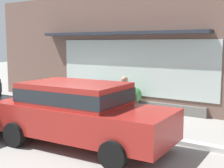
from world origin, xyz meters
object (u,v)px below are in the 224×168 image
at_px(fire_hydrant, 111,107).
at_px(potted_plant_low_front, 104,93).
at_px(parked_car_red, 79,110).
at_px(potted_plant_trailing_edge, 133,97).
at_px(pedestrian_with_handbag, 125,97).
at_px(potted_plant_window_left, 41,91).
at_px(potted_plant_near_hydrant, 64,95).

bearing_deg(fire_hydrant, potted_plant_low_front, 131.19).
bearing_deg(parked_car_red, fire_hydrant, 104.80).
bearing_deg(potted_plant_trailing_edge, pedestrian_with_handbag, -66.81).
relative_size(parked_car_red, potted_plant_low_front, 3.97).
height_order(pedestrian_with_handbag, potted_plant_low_front, pedestrian_with_handbag).
xyz_separation_m(pedestrian_with_handbag, potted_plant_window_left, (-5.99, 2.10, -0.58)).
bearing_deg(parked_car_red, pedestrian_with_handbag, 89.87).
bearing_deg(potted_plant_trailing_edge, potted_plant_window_left, 177.94).
bearing_deg(potted_plant_window_left, potted_plant_trailing_edge, -2.06).
height_order(fire_hydrant, potted_plant_low_front, potted_plant_low_front).
bearing_deg(potted_plant_trailing_edge, parked_car_red, -77.47).
bearing_deg(pedestrian_with_handbag, fire_hydrant, 102.76).
bearing_deg(potted_plant_window_left, parked_car_red, -36.17).
height_order(fire_hydrant, pedestrian_with_handbag, pedestrian_with_handbag).
height_order(parked_car_red, potted_plant_low_front, parked_car_red).
relative_size(pedestrian_with_handbag, parked_car_red, 0.33).
bearing_deg(fire_hydrant, parked_car_red, -71.78).
relative_size(parked_car_red, potted_plant_near_hydrant, 7.64).
relative_size(fire_hydrant, potted_plant_trailing_edge, 0.95).
distance_m(potted_plant_trailing_edge, potted_plant_window_left, 5.18).
distance_m(potted_plant_window_left, potted_plant_low_front, 3.78).
xyz_separation_m(potted_plant_trailing_edge, potted_plant_low_front, (-1.41, 0.06, 0.04)).
relative_size(potted_plant_trailing_edge, potted_plant_low_front, 0.79).
bearing_deg(potted_plant_low_front, potted_plant_near_hydrant, -176.58).
bearing_deg(parked_car_red, potted_plant_low_front, 115.02).
xyz_separation_m(potted_plant_trailing_edge, potted_plant_near_hydrant, (-3.49, -0.06, -0.22)).
distance_m(fire_hydrant, potted_plant_near_hydrant, 3.90).
relative_size(potted_plant_near_hydrant, potted_plant_window_left, 0.98).
distance_m(pedestrian_with_handbag, parked_car_red, 2.39).
xyz_separation_m(pedestrian_with_handbag, potted_plant_trailing_edge, (-0.82, 1.91, -0.35)).
bearing_deg(parked_car_red, potted_plant_near_hydrant, 132.98).
distance_m(fire_hydrant, parked_car_red, 2.84).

